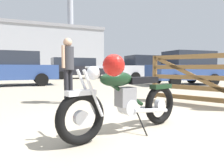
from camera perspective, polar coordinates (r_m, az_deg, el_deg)
name	(u,v)px	position (r m, az deg, el deg)	size (l,w,h in m)	color
ground_plane	(146,128)	(3.15, 9.52, -12.23)	(80.00, 80.00, 0.00)	tan
vintage_motorcycle	(125,98)	(2.76, 3.67, -4.10)	(2.01, 0.93, 1.07)	black
timber_gate	(210,76)	(5.33, 26.03, 1.92)	(1.38, 2.27, 1.60)	brown
bystander	(68,63)	(5.28, -12.31, 5.68)	(0.34, 0.35, 1.66)	black
pale_sedan_back	(149,67)	(14.38, 10.48, 4.63)	(4.80, 2.19, 1.74)	black
silver_sedan_mid	(186,68)	(11.50, 20.10, 4.35)	(3.91, 1.85, 1.78)	black
red_hatchback_near	(76,67)	(17.55, -10.21, 4.61)	(4.84, 2.29, 1.74)	black
dark_sedan_left	(6,67)	(11.53, -27.70, 4.22)	(4.83, 2.26, 1.74)	black
industrial_building	(45,50)	(39.67, -18.31, 8.98)	(20.17, 12.38, 15.71)	#9EA0A8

